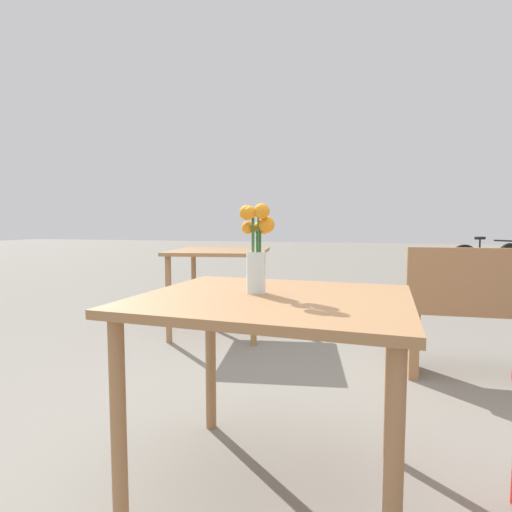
% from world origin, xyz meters
% --- Properties ---
extents(ground_plane, '(40.00, 40.00, 0.00)m').
position_xyz_m(ground_plane, '(0.00, 0.00, 0.00)').
color(ground_plane, gray).
extents(table_front, '(1.00, 0.88, 0.74)m').
position_xyz_m(table_front, '(0.00, 0.00, 0.64)').
color(table_front, '#9E7047').
rests_on(table_front, ground_plane).
extents(flower_vase, '(0.13, 0.12, 0.33)m').
position_xyz_m(flower_vase, '(-0.07, 0.03, 0.90)').
color(flower_vase, silver).
rests_on(flower_vase, table_front).
extents(table_back, '(0.95, 1.00, 0.76)m').
position_xyz_m(table_back, '(-0.93, 2.03, 0.65)').
color(table_back, '#9E7047').
rests_on(table_back, ground_plane).
extents(bicycle, '(1.35, 1.09, 0.80)m').
position_xyz_m(bicycle, '(2.15, 5.19, 0.36)').
color(bicycle, black).
rests_on(bicycle, ground_plane).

